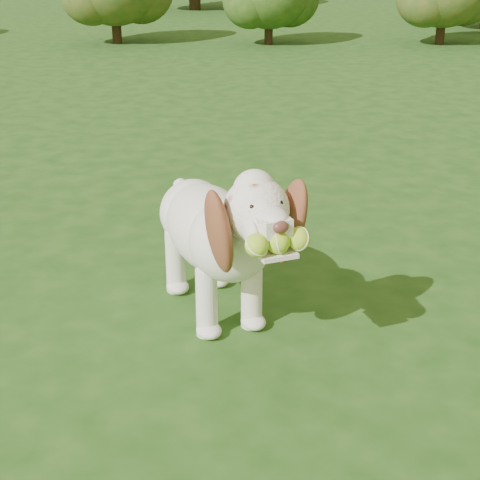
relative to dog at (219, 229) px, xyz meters
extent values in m
plane|color=#1A3F12|center=(0.25, -0.28, -0.43)|extent=(80.00, 80.00, 0.00)
ellipsoid|color=white|center=(-0.03, 0.11, -0.04)|extent=(0.50, 0.74, 0.36)
ellipsoid|color=white|center=(0.04, -0.14, 0.00)|extent=(0.42, 0.42, 0.35)
ellipsoid|color=white|center=(-0.08, 0.33, -0.05)|extent=(0.38, 0.38, 0.32)
cylinder|color=white|center=(0.07, -0.27, 0.10)|extent=(0.25, 0.31, 0.27)
sphere|color=white|center=(0.10, -0.40, 0.23)|extent=(0.30, 0.30, 0.24)
sphere|color=white|center=(0.10, -0.38, 0.29)|extent=(0.19, 0.19, 0.16)
cube|color=white|center=(0.14, -0.53, 0.22)|extent=(0.13, 0.16, 0.07)
ellipsoid|color=#592D28|center=(0.15, -0.61, 0.24)|extent=(0.07, 0.05, 0.05)
cube|color=white|center=(0.14, -0.55, 0.13)|extent=(0.17, 0.18, 0.02)
ellipsoid|color=brown|center=(-0.04, -0.42, 0.16)|extent=(0.17, 0.26, 0.38)
ellipsoid|color=brown|center=(0.24, -0.35, 0.16)|extent=(0.18, 0.23, 0.38)
cylinder|color=white|center=(-0.12, 0.47, -0.01)|extent=(0.10, 0.18, 0.13)
cylinder|color=white|center=(-0.07, -0.15, -0.27)|extent=(0.11, 0.11, 0.31)
cylinder|color=white|center=(0.13, -0.10, -0.27)|extent=(0.11, 0.11, 0.31)
cylinder|color=white|center=(-0.18, 0.29, -0.27)|extent=(0.11, 0.11, 0.31)
cylinder|color=white|center=(0.02, 0.34, -0.27)|extent=(0.11, 0.11, 0.31)
sphere|color=#ACD22A|center=(0.07, -0.61, 0.18)|extent=(0.10, 0.10, 0.08)
sphere|color=#ACD22A|center=(0.15, -0.59, 0.18)|extent=(0.10, 0.10, 0.08)
sphere|color=#ACD22A|center=(0.23, -0.57, 0.18)|extent=(0.10, 0.10, 0.08)
cylinder|color=#382314|center=(4.23, 8.21, -0.20)|extent=(0.14, 0.14, 0.45)
cylinder|color=#382314|center=(1.62, 8.53, -0.22)|extent=(0.13, 0.13, 0.41)
cylinder|color=#382314|center=(-0.68, 8.96, -0.19)|extent=(0.15, 0.15, 0.47)
camera|label=1|loc=(-0.28, -2.88, 1.16)|focal=55.00mm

